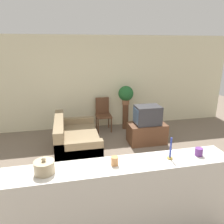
{
  "coord_description": "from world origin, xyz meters",
  "views": [
    {
      "loc": [
        -0.61,
        -2.95,
        2.43
      ],
      "look_at": [
        0.47,
        2.05,
        0.85
      ],
      "focal_mm": 35.0,
      "sensor_mm": 36.0,
      "label": 1
    }
  ],
  "objects": [
    {
      "name": "candlestick",
      "position": [
        0.63,
        -0.69,
        1.14
      ],
      "size": [
        0.07,
        0.07,
        0.29
      ],
      "color": "#B7933D",
      "rests_on": "foreground_counter"
    },
    {
      "name": "ground_plane",
      "position": [
        0.0,
        0.0,
        0.0
      ],
      "size": [
        14.0,
        14.0,
        0.0
      ],
      "primitive_type": "plane",
      "color": "#756656"
    },
    {
      "name": "candle_jar",
      "position": [
        -0.09,
        -0.69,
        1.1
      ],
      "size": [
        0.09,
        0.09,
        0.11
      ],
      "color": "#C6844C",
      "rests_on": "foreground_counter"
    },
    {
      "name": "plant_stand",
      "position": [
        1.09,
        3.02,
        0.38
      ],
      "size": [
        0.18,
        0.18,
        0.75
      ],
      "color": "brown",
      "rests_on": "ground_plane"
    },
    {
      "name": "coffee_tin",
      "position": [
        1.03,
        -0.69,
        1.09
      ],
      "size": [
        0.1,
        0.1,
        0.1
      ],
      "color": "#66337F",
      "rests_on": "foreground_counter"
    },
    {
      "name": "foreground_counter",
      "position": [
        0.0,
        -0.69,
        0.52
      ],
      "size": [
        2.84,
        0.44,
        1.04
      ],
      "color": "silver",
      "rests_on": "ground_plane"
    },
    {
      "name": "wall_back",
      "position": [
        0.0,
        3.43,
        1.35
      ],
      "size": [
        9.0,
        0.06,
        2.7
      ],
      "color": "beige",
      "rests_on": "ground_plane"
    },
    {
      "name": "potted_plant",
      "position": [
        1.09,
        3.02,
        1.06
      ],
      "size": [
        0.44,
        0.44,
        0.55
      ],
      "color": "#8E5B3D",
      "rests_on": "plant_stand"
    },
    {
      "name": "decorative_bowl",
      "position": [
        -0.9,
        -0.69,
        1.12
      ],
      "size": [
        0.23,
        0.23,
        0.2
      ],
      "color": "tan",
      "rests_on": "foreground_counter"
    },
    {
      "name": "couch",
      "position": [
        -0.47,
        1.76,
        0.29
      ],
      "size": [
        0.97,
        1.64,
        0.84
      ],
      "color": "#847051",
      "rests_on": "ground_plane"
    },
    {
      "name": "tv_stand",
      "position": [
        1.36,
        1.94,
        0.26
      ],
      "size": [
        0.95,
        0.55,
        0.51
      ],
      "color": "brown",
      "rests_on": "ground_plane"
    },
    {
      "name": "television",
      "position": [
        1.35,
        1.94,
        0.75
      ],
      "size": [
        0.63,
        0.46,
        0.47
      ],
      "color": "#333338",
      "rests_on": "tv_stand"
    },
    {
      "name": "wooden_chair",
      "position": [
        0.42,
        3.07,
        0.53
      ],
      "size": [
        0.44,
        0.44,
        0.96
      ],
      "color": "brown",
      "rests_on": "ground_plane"
    }
  ]
}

